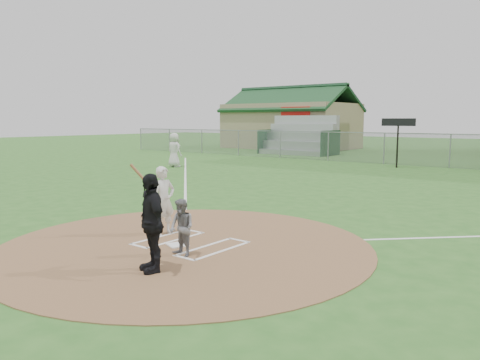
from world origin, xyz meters
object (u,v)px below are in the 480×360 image
Objects in this scene: home_plate at (178,245)px; umpire at (151,223)px; catcher at (182,228)px; ondeck_player at (174,150)px; batter_at_plate at (164,200)px.

umpire is at bearing -59.13° from home_plate.
catcher is at bearing 128.03° from umpire.
ondeck_player is (-13.15, 12.48, 0.99)m from home_plate.
catcher is at bearing -31.83° from batter_at_plate.
home_plate is 0.20× the size of ondeck_player.
ondeck_player is 1.15× the size of batter_at_plate.
catcher is 0.67× the size of batter_at_plate.
home_plate is 0.24× the size of batter_at_plate.
ondeck_player reaches higher than catcher.
home_plate is 2.01m from umpire.
catcher reaches higher than home_plate.
catcher is at bearing -37.68° from home_plate.
umpire is 19.86m from ondeck_player.
batter_at_plate reaches higher than catcher.
home_plate is 0.23× the size of umpire.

